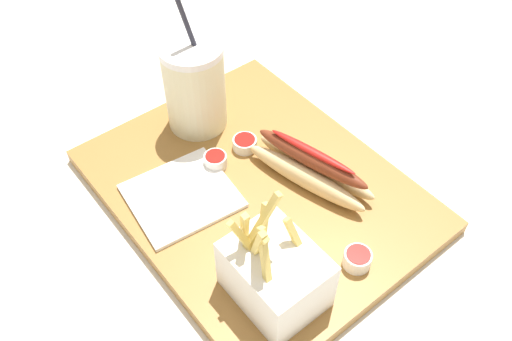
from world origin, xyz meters
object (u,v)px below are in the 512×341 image
soda_cup (195,86)px  fries_basket (275,274)px  ketchup_cup_1 (245,143)px  hot_dog_1 (310,168)px  napkin_stack (182,196)px  ketchup_cup_2 (357,258)px  ketchup_cup_3 (215,160)px

soda_cup → fries_basket: soda_cup is taller
fries_basket → ketchup_cup_1: size_ratio=4.55×
soda_cup → hot_dog_1: soda_cup is taller
soda_cup → fries_basket: bearing=161.8°
napkin_stack → ketchup_cup_2: bearing=-153.8°
hot_dog_1 → ketchup_cup_2: (-0.13, 0.05, -0.01)m
soda_cup → ketchup_cup_3: (-0.09, 0.03, -0.06)m
napkin_stack → hot_dog_1: bearing=-118.4°
soda_cup → ketchup_cup_3: bearing=160.3°
soda_cup → ketchup_cup_2: soda_cup is taller
soda_cup → hot_dog_1: size_ratio=1.11×
ketchup_cup_2 → ketchup_cup_1: bearing=-3.6°
soda_cup → ketchup_cup_3: size_ratio=6.59×
ketchup_cup_1 → napkin_stack: bearing=99.4°
napkin_stack → fries_basket: bearing=-178.6°
fries_basket → napkin_stack: (0.19, 0.00, -0.04)m
soda_cup → napkin_stack: bearing=136.8°
hot_dog_1 → ketchup_cup_3: size_ratio=5.92×
ketchup_cup_3 → napkin_stack: 0.07m
fries_basket → ketchup_cup_2: bearing=-107.6°
fries_basket → ketchup_cup_3: bearing=-17.6°
napkin_stack → ketchup_cup_1: bearing=-80.6°
hot_dog_1 → ketchup_cup_1: hot_dog_1 is taller
fries_basket → ketchup_cup_3: 0.22m
fries_basket → ketchup_cup_2: fries_basket is taller
soda_cup → fries_basket: 0.31m
ketchup_cup_3 → hot_dog_1: bearing=-140.3°
soda_cup → ketchup_cup_2: (-0.33, -0.01, -0.06)m
soda_cup → ketchup_cup_1: (-0.09, -0.02, -0.06)m
ketchup_cup_3 → napkin_stack: ketchup_cup_3 is taller
soda_cup → ketchup_cup_1: bearing=-166.4°
fries_basket → napkin_stack: bearing=1.4°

